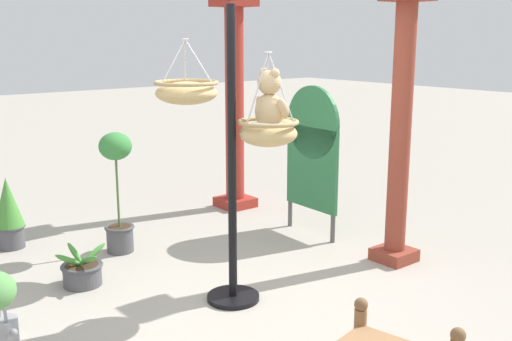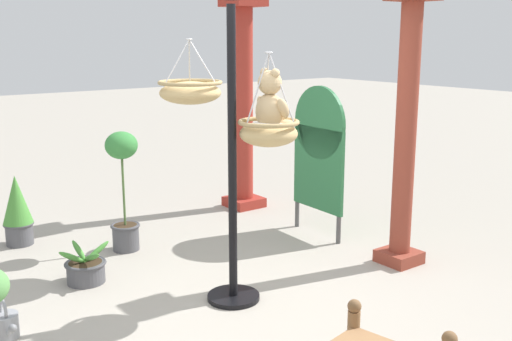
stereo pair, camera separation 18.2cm
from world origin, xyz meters
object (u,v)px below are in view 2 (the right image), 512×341
Objects in this scene: potted_plant_flowering_red at (123,186)px; potted_plant_small_succulent at (17,210)px; display_pole_central at (233,212)px; display_sign_board at (319,149)px; potted_plant_bushy_green at (86,269)px; hanging_basket_with_teddy at (269,131)px; greenhouse_pillar_left at (405,138)px; teddy_bear at (271,104)px; greenhouse_pillar_right at (244,110)px; hanging_basket_left_high at (190,91)px; watering_can at (5,325)px.

potted_plant_small_succulent is (-0.83, -0.83, -0.30)m from potted_plant_flowering_red.
display_pole_central is 3.26× the size of potted_plant_small_succulent.
display_pole_central is at bearing -64.04° from display_sign_board.
potted_plant_bushy_green is at bearing 7.29° from potted_plant_small_succulent.
hanging_basket_with_teddy is at bearing -56.08° from display_sign_board.
greenhouse_pillar_left is 2.82m from potted_plant_flowering_red.
greenhouse_pillar_right is at bearing 148.69° from teddy_bear.
display_pole_central is at bearing 6.93° from potted_plant_flowering_red.
hanging_basket_left_high is at bearing -92.13° from display_sign_board.
potted_plant_flowering_red reaches higher than potted_plant_small_succulent.
hanging_basket_with_teddy is 2.01m from potted_plant_flowering_red.
hanging_basket_with_teddy reaches higher than potted_plant_small_succulent.
teddy_bear is at bearing -31.31° from greenhouse_pillar_right.
greenhouse_pillar_left reaches higher than watering_can.
greenhouse_pillar_left reaches higher than hanging_basket_left_high.
teddy_bear is 1.41× the size of watering_can.
teddy_bear is (0.15, 0.27, 0.87)m from display_pole_central.
greenhouse_pillar_left is 2.08× the size of potted_plant_flowering_red.
potted_plant_flowering_red reaches higher than potted_plant_bushy_green.
potted_plant_bushy_green is at bearing -117.49° from greenhouse_pillar_left.
hanging_basket_with_teddy reaches higher than watering_can.
teddy_bear is at bearing 42.32° from potted_plant_bushy_green.
display_pole_central is 1.92m from display_sign_board.
potted_plant_flowering_red is 3.54× the size of watering_can.
potted_plant_flowering_red is at bearing 45.05° from potted_plant_small_succulent.
display_sign_board is at bearing 58.96° from potted_plant_small_succulent.
teddy_bear is 0.30× the size of display_sign_board.
potted_plant_small_succulent is (-2.49, -1.03, -0.38)m from display_pole_central.
potted_plant_flowering_red is at bearing -165.97° from hanging_basket_with_teddy.
greenhouse_pillar_right is at bearing 114.15° from potted_plant_bushy_green.
teddy_bear is at bearing 14.73° from potted_plant_flowering_red.
display_sign_board is 3.56m from watering_can.
watering_can is at bearing -101.89° from greenhouse_pillar_left.
teddy_bear is 1.05m from hanging_basket_left_high.
hanging_basket_with_teddy is at bearing 59.04° from display_pole_central.
potted_plant_bushy_green is (-1.24, -1.10, -1.29)m from hanging_basket_with_teddy.
greenhouse_pillar_right is (-1.36, 1.58, -0.41)m from hanging_basket_left_high.
display_pole_central reaches higher than potted_plant_flowering_red.
hanging_basket_left_high is at bearing 25.09° from potted_plant_flowering_red.
potted_plant_small_succulent is 2.16m from watering_can.
potted_plant_small_succulent is (-2.77, -2.81, -0.86)m from greenhouse_pillar_left.
hanging_basket_with_teddy is 0.28× the size of greenhouse_pillar_right.
potted_plant_flowering_red is at bearing 130.96° from potted_plant_bushy_green.
greenhouse_pillar_right is (-2.25, 1.73, 0.49)m from display_pole_central.
teddy_bear is 0.95× the size of potted_plant_bushy_green.
teddy_bear reaches higher than potted_plant_bushy_green.
hanging_basket_left_high is 1.69× the size of watering_can.
teddy_bear is at bearing 26.37° from potted_plant_small_succulent.
greenhouse_pillar_left is at bearing 62.51° from potted_plant_bushy_green.
display_sign_board is (-1.11, -0.06, -0.27)m from greenhouse_pillar_left.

